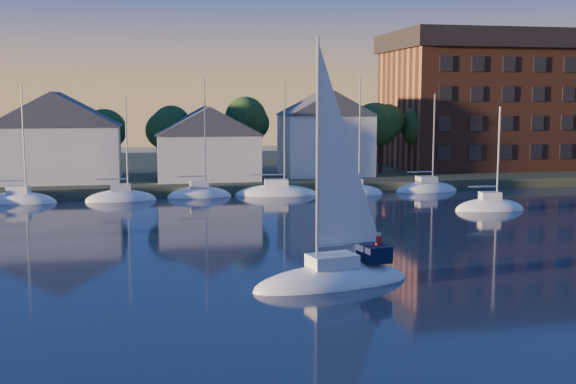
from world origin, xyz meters
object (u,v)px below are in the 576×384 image
object	(u,v)px
clubhouse_east	(325,132)
condo_block	(506,100)
hero_sailboat	(335,274)
clubhouse_west	(58,136)
clubhouse_centre	(207,142)
drifting_sailboat_right	(490,209)

from	to	relation	value
clubhouse_east	condo_block	distance (m)	26.94
hero_sailboat	clubhouse_west	bearing A→B (deg)	-79.01
clubhouse_west	hero_sailboat	bearing A→B (deg)	-67.19
hero_sailboat	clubhouse_east	bearing A→B (deg)	-115.42
clubhouse_west	clubhouse_centre	size ratio (longest dim) A/B	1.18
clubhouse_west	condo_block	size ratio (longest dim) A/B	0.44
condo_block	hero_sailboat	bearing A→B (deg)	-125.58
clubhouse_west	drifting_sailboat_right	distance (m)	45.55
clubhouse_east	hero_sailboat	xyz separation A→B (m)	(-11.10, -45.93, -5.41)
clubhouse_centre	condo_block	bearing A→B (deg)	11.24
clubhouse_west	clubhouse_centre	world-z (taller)	clubhouse_west
clubhouse_west	clubhouse_east	distance (m)	30.02
clubhouse_west	clubhouse_east	bearing A→B (deg)	1.91
clubhouse_centre	hero_sailboat	world-z (taller)	hero_sailboat
clubhouse_centre	clubhouse_east	distance (m)	14.17
hero_sailboat	drifting_sailboat_right	distance (m)	30.30
condo_block	hero_sailboat	world-z (taller)	condo_block
condo_block	drifting_sailboat_right	bearing A→B (deg)	-119.75
clubhouse_east	condo_block	xyz separation A→B (m)	(26.00, 5.95, 3.79)
clubhouse_west	hero_sailboat	world-z (taller)	hero_sailboat
hero_sailboat	drifting_sailboat_right	world-z (taller)	hero_sailboat
condo_block	hero_sailboat	distance (m)	64.44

